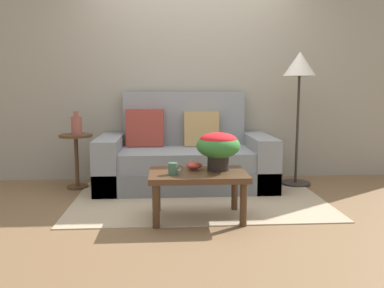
# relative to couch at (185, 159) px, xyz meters

# --- Properties ---
(ground_plane) EXTENTS (14.00, 14.00, 0.00)m
(ground_plane) POSITION_rel_couch_xyz_m (0.12, -0.68, -0.32)
(ground_plane) COLOR brown
(wall_back) EXTENTS (6.40, 0.12, 2.86)m
(wall_back) POSITION_rel_couch_xyz_m (0.12, 0.49, 1.11)
(wall_back) COLOR gray
(wall_back) RESTS_ON ground
(area_rug) EXTENTS (2.52, 1.62, 0.01)m
(area_rug) POSITION_rel_couch_xyz_m (0.12, -0.57, -0.31)
(area_rug) COLOR tan
(area_rug) RESTS_ON ground
(couch) EXTENTS (1.97, 0.92, 1.09)m
(couch) POSITION_rel_couch_xyz_m (0.00, 0.00, 0.00)
(couch) COLOR slate
(couch) RESTS_ON ground
(coffee_table) EXTENTS (0.84, 0.55, 0.42)m
(coffee_table) POSITION_rel_couch_xyz_m (0.06, -1.16, 0.03)
(coffee_table) COLOR #442D1B
(coffee_table) RESTS_ON ground
(side_table) EXTENTS (0.37, 0.37, 0.62)m
(side_table) POSITION_rel_couch_xyz_m (-1.23, -0.00, 0.11)
(side_table) COLOR #4C331E
(side_table) RESTS_ON ground
(floor_lamp) EXTENTS (0.37, 0.37, 1.54)m
(floor_lamp) POSITION_rel_couch_xyz_m (1.31, -0.01, 0.95)
(floor_lamp) COLOR #2D2823
(floor_lamp) RESTS_ON ground
(potted_plant) EXTENTS (0.39, 0.39, 0.33)m
(potted_plant) POSITION_rel_couch_xyz_m (0.24, -1.10, 0.31)
(potted_plant) COLOR black
(potted_plant) RESTS_ON coffee_table
(coffee_mug) EXTENTS (0.13, 0.08, 0.10)m
(coffee_mug) POSITION_rel_couch_xyz_m (-0.15, -1.25, 0.15)
(coffee_mug) COLOR #3D664C
(coffee_mug) RESTS_ON coffee_table
(snack_bowl) EXTENTS (0.14, 0.14, 0.07)m
(snack_bowl) POSITION_rel_couch_xyz_m (0.03, -1.06, 0.14)
(snack_bowl) COLOR #B2382D
(snack_bowl) RESTS_ON coffee_table
(table_vase) EXTENTS (0.12, 0.12, 0.26)m
(table_vase) POSITION_rel_couch_xyz_m (-1.22, -0.01, 0.40)
(table_vase) COLOR #934C42
(table_vase) RESTS_ON side_table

